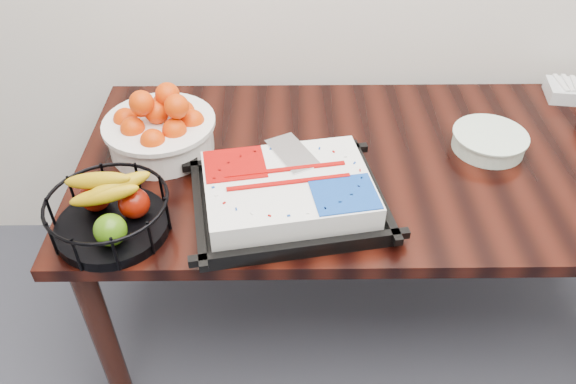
{
  "coord_description": "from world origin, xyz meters",
  "views": [
    {
      "loc": [
        -0.28,
        0.62,
        1.79
      ],
      "look_at": [
        -0.26,
        1.75,
        0.83
      ],
      "focal_mm": 35.0,
      "sensor_mm": 36.0,
      "label": 1
    }
  ],
  "objects_px": {
    "table": "(370,180)",
    "cake_tray": "(288,194)",
    "fruit_basket": "(109,211)",
    "plate_stack": "(489,141)",
    "tangerine_bowl": "(159,124)"
  },
  "relations": [
    {
      "from": "table",
      "to": "cake_tray",
      "type": "xyz_separation_m",
      "value": [
        -0.26,
        -0.22,
        0.13
      ]
    },
    {
      "from": "fruit_basket",
      "to": "plate_stack",
      "type": "xyz_separation_m",
      "value": [
        1.09,
        0.36,
        -0.04
      ]
    },
    {
      "from": "table",
      "to": "tangerine_bowl",
      "type": "distance_m",
      "value": 0.68
    },
    {
      "from": "table",
      "to": "fruit_basket",
      "type": "relative_size",
      "value": 5.71
    },
    {
      "from": "cake_tray",
      "to": "tangerine_bowl",
      "type": "distance_m",
      "value": 0.48
    },
    {
      "from": "cake_tray",
      "to": "plate_stack",
      "type": "relative_size",
      "value": 2.46
    },
    {
      "from": "fruit_basket",
      "to": "plate_stack",
      "type": "relative_size",
      "value": 1.37
    },
    {
      "from": "table",
      "to": "tangerine_bowl",
      "type": "bearing_deg",
      "value": 175.07
    },
    {
      "from": "cake_tray",
      "to": "tangerine_bowl",
      "type": "height_order",
      "value": "tangerine_bowl"
    },
    {
      "from": "cake_tray",
      "to": "fruit_basket",
      "type": "height_order",
      "value": "fruit_basket"
    },
    {
      "from": "table",
      "to": "plate_stack",
      "type": "height_order",
      "value": "plate_stack"
    },
    {
      "from": "cake_tray",
      "to": "plate_stack",
      "type": "xyz_separation_m",
      "value": [
        0.63,
        0.27,
        -0.02
      ]
    },
    {
      "from": "table",
      "to": "plate_stack",
      "type": "bearing_deg",
      "value": 7.33
    },
    {
      "from": "fruit_basket",
      "to": "plate_stack",
      "type": "bearing_deg",
      "value": 18.02
    },
    {
      "from": "table",
      "to": "fruit_basket",
      "type": "bearing_deg",
      "value": -156.99
    }
  ]
}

